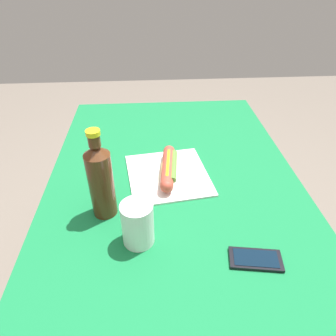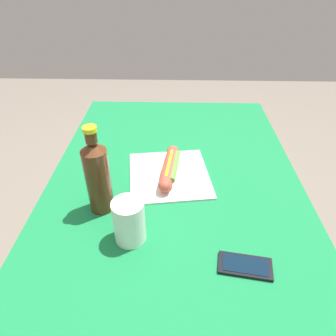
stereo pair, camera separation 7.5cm
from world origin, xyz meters
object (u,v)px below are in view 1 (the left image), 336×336
at_px(drinking_cup, 138,224).
at_px(hot_dog, 168,168).
at_px(soda_bottle, 101,180).
at_px(cell_phone, 256,259).

bearing_deg(drinking_cup, hot_dog, 160.69).
distance_m(hot_dog, soda_bottle, 0.26).
xyz_separation_m(cell_phone, drinking_cup, (-0.08, -0.28, 0.05)).
distance_m(cell_phone, drinking_cup, 0.29).
bearing_deg(soda_bottle, hot_dog, 129.67).
relative_size(cell_phone, soda_bottle, 0.51).
relative_size(hot_dog, soda_bottle, 0.88).
xyz_separation_m(soda_bottle, drinking_cup, (0.11, 0.09, -0.05)).
bearing_deg(hot_dog, drinking_cup, -19.31).
bearing_deg(cell_phone, hot_dog, -152.02).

